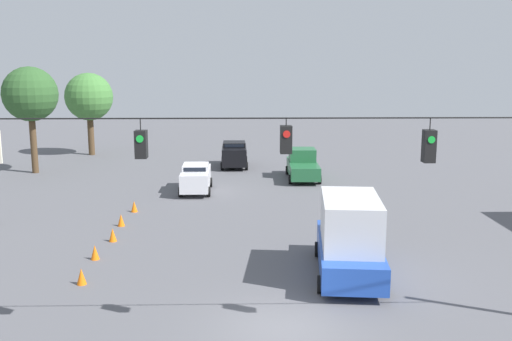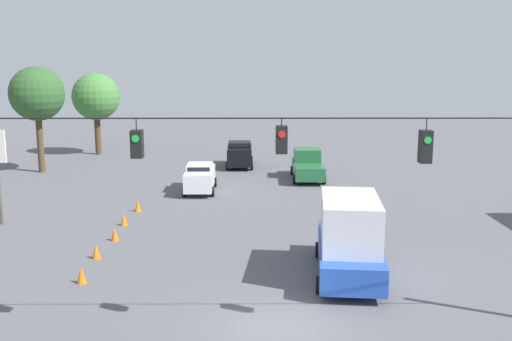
{
  "view_description": "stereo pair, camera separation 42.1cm",
  "coord_description": "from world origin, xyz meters",
  "px_view_note": "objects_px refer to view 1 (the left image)",
  "views": [
    {
      "loc": [
        1.21,
        16.61,
        8.13
      ],
      "look_at": [
        0.67,
        -5.72,
        3.95
      ],
      "focal_mm": 40.0,
      "sensor_mm": 36.0,
      "label": 1
    },
    {
      "loc": [
        0.79,
        16.61,
        8.13
      ],
      "look_at": [
        0.67,
        -5.72,
        3.95
      ],
      "focal_mm": 40.0,
      "sensor_mm": 36.0,
      "label": 2
    }
  ],
  "objects_px": {
    "box_truck_blue_crossing_near": "(350,237)",
    "traffic_cone_fourth": "(121,220)",
    "traffic_cone_third": "(113,235)",
    "pickup_truck_green_oncoming_deep": "(303,165)",
    "traffic_cone_second": "(95,252)",
    "traffic_cone_nearest": "(81,276)",
    "tree_horizon_right": "(30,95)",
    "traffic_cone_fifth": "(134,206)",
    "overhead_signal_span": "(288,192)",
    "tree_horizon_left": "(89,97)",
    "sedan_white_withflow_far": "(196,177)",
    "sedan_black_withflow_deep": "(234,154)"
  },
  "relations": [
    {
      "from": "sedan_white_withflow_far",
      "to": "traffic_cone_second",
      "type": "xyz_separation_m",
      "value": [
        3.25,
        12.89,
        -0.64
      ]
    },
    {
      "from": "sedan_white_withflow_far",
      "to": "tree_horizon_right",
      "type": "height_order",
      "value": "tree_horizon_right"
    },
    {
      "from": "box_truck_blue_crossing_near",
      "to": "traffic_cone_nearest",
      "type": "xyz_separation_m",
      "value": [
        10.17,
        0.69,
        -1.23
      ]
    },
    {
      "from": "traffic_cone_second",
      "to": "traffic_cone_fifth",
      "type": "relative_size",
      "value": 1.0
    },
    {
      "from": "tree_horizon_left",
      "to": "traffic_cone_fourth",
      "type": "bearing_deg",
      "value": 107.77
    },
    {
      "from": "traffic_cone_nearest",
      "to": "traffic_cone_third",
      "type": "distance_m",
      "value": 5.27
    },
    {
      "from": "box_truck_blue_crossing_near",
      "to": "traffic_cone_third",
      "type": "bearing_deg",
      "value": -24.22
    },
    {
      "from": "traffic_cone_nearest",
      "to": "traffic_cone_third",
      "type": "relative_size",
      "value": 1.0
    },
    {
      "from": "sedan_white_withflow_far",
      "to": "traffic_cone_second",
      "type": "height_order",
      "value": "sedan_white_withflow_far"
    },
    {
      "from": "overhead_signal_span",
      "to": "traffic_cone_nearest",
      "type": "bearing_deg",
      "value": -32.87
    },
    {
      "from": "pickup_truck_green_oncoming_deep",
      "to": "sedan_black_withflow_deep",
      "type": "relative_size",
      "value": 1.22
    },
    {
      "from": "traffic_cone_third",
      "to": "sedan_black_withflow_deep",
      "type": "bearing_deg",
      "value": -105.57
    },
    {
      "from": "traffic_cone_nearest",
      "to": "traffic_cone_third",
      "type": "bearing_deg",
      "value": -89.95
    },
    {
      "from": "box_truck_blue_crossing_near",
      "to": "traffic_cone_fourth",
      "type": "height_order",
      "value": "box_truck_blue_crossing_near"
    },
    {
      "from": "sedan_white_withflow_far",
      "to": "tree_horizon_right",
      "type": "xyz_separation_m",
      "value": [
        12.72,
        -6.87,
        4.94
      ]
    },
    {
      "from": "traffic_cone_nearest",
      "to": "tree_horizon_right",
      "type": "relative_size",
      "value": 0.08
    },
    {
      "from": "box_truck_blue_crossing_near",
      "to": "tree_horizon_left",
      "type": "distance_m",
      "value": 35.57
    },
    {
      "from": "traffic_cone_fourth",
      "to": "tree_horizon_right",
      "type": "xyz_separation_m",
      "value": [
        9.52,
        -14.72,
        5.57
      ]
    },
    {
      "from": "traffic_cone_nearest",
      "to": "traffic_cone_fourth",
      "type": "height_order",
      "value": "same"
    },
    {
      "from": "sedan_white_withflow_far",
      "to": "traffic_cone_third",
      "type": "distance_m",
      "value": 10.86
    },
    {
      "from": "sedan_black_withflow_deep",
      "to": "tree_horizon_left",
      "type": "distance_m",
      "value": 15.2
    },
    {
      "from": "pickup_truck_green_oncoming_deep",
      "to": "traffic_cone_fourth",
      "type": "xyz_separation_m",
      "value": [
        10.52,
        11.99,
        -0.66
      ]
    },
    {
      "from": "traffic_cone_fifth",
      "to": "traffic_cone_fourth",
      "type": "bearing_deg",
      "value": 87.12
    },
    {
      "from": "traffic_cone_nearest",
      "to": "traffic_cone_fourth",
      "type": "distance_m",
      "value": 7.83
    },
    {
      "from": "traffic_cone_second",
      "to": "sedan_white_withflow_far",
      "type": "bearing_deg",
      "value": -104.14
    },
    {
      "from": "overhead_signal_span",
      "to": "traffic_cone_nearest",
      "type": "distance_m",
      "value": 9.71
    },
    {
      "from": "sedan_black_withflow_deep",
      "to": "box_truck_blue_crossing_near",
      "type": "bearing_deg",
      "value": 101.25
    },
    {
      "from": "sedan_white_withflow_far",
      "to": "traffic_cone_nearest",
      "type": "distance_m",
      "value": 15.97
    },
    {
      "from": "traffic_cone_fourth",
      "to": "tree_horizon_left",
      "type": "bearing_deg",
      "value": -72.23
    },
    {
      "from": "traffic_cone_second",
      "to": "traffic_cone_fifth",
      "type": "height_order",
      "value": "same"
    },
    {
      "from": "traffic_cone_fifth",
      "to": "tree_horizon_right",
      "type": "relative_size",
      "value": 0.08
    },
    {
      "from": "pickup_truck_green_oncoming_deep",
      "to": "traffic_cone_second",
      "type": "xyz_separation_m",
      "value": [
        10.58,
        17.03,
        -0.66
      ]
    },
    {
      "from": "overhead_signal_span",
      "to": "box_truck_blue_crossing_near",
      "type": "xyz_separation_m",
      "value": [
        -2.85,
        -5.42,
        -3.04
      ]
    },
    {
      "from": "overhead_signal_span",
      "to": "sedan_black_withflow_deep",
      "type": "height_order",
      "value": "overhead_signal_span"
    },
    {
      "from": "box_truck_blue_crossing_near",
      "to": "traffic_cone_fourth",
      "type": "bearing_deg",
      "value": -34.66
    },
    {
      "from": "traffic_cone_third",
      "to": "traffic_cone_second",
      "type": "bearing_deg",
      "value": 85.53
    },
    {
      "from": "traffic_cone_third",
      "to": "box_truck_blue_crossing_near",
      "type": "bearing_deg",
      "value": 155.78
    },
    {
      "from": "sedan_black_withflow_deep",
      "to": "traffic_cone_fourth",
      "type": "distance_m",
      "value": 17.75
    },
    {
      "from": "traffic_cone_nearest",
      "to": "traffic_cone_fifth",
      "type": "height_order",
      "value": "same"
    },
    {
      "from": "traffic_cone_nearest",
      "to": "tree_horizon_right",
      "type": "height_order",
      "value": "tree_horizon_right"
    },
    {
      "from": "traffic_cone_second",
      "to": "traffic_cone_fifth",
      "type": "bearing_deg",
      "value": -91.41
    },
    {
      "from": "sedan_black_withflow_deep",
      "to": "box_truck_blue_crossing_near",
      "type": "xyz_separation_m",
      "value": [
        -4.77,
        23.98,
        0.49
      ]
    },
    {
      "from": "traffic_cone_nearest",
      "to": "tree_horizon_right",
      "type": "distance_m",
      "value": 25.15
    },
    {
      "from": "traffic_cone_third",
      "to": "tree_horizon_left",
      "type": "bearing_deg",
      "value": -73.59
    },
    {
      "from": "traffic_cone_second",
      "to": "traffic_cone_third",
      "type": "distance_m",
      "value": 2.5
    },
    {
      "from": "sedan_white_withflow_far",
      "to": "traffic_cone_fourth",
      "type": "relative_size",
      "value": 7.11
    },
    {
      "from": "sedan_black_withflow_deep",
      "to": "box_truck_blue_crossing_near",
      "type": "height_order",
      "value": "box_truck_blue_crossing_near"
    },
    {
      "from": "overhead_signal_span",
      "to": "box_truck_blue_crossing_near",
      "type": "distance_m",
      "value": 6.84
    },
    {
      "from": "traffic_cone_third",
      "to": "tree_horizon_left",
      "type": "height_order",
      "value": "tree_horizon_left"
    },
    {
      "from": "overhead_signal_span",
      "to": "traffic_cone_fifth",
      "type": "height_order",
      "value": "overhead_signal_span"
    }
  ]
}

